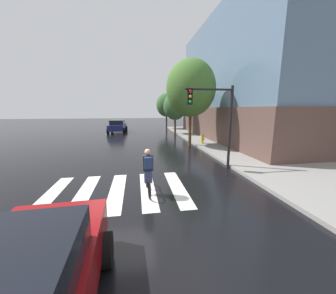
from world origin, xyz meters
TOP-DOWN VIEW (x-y plane):
  - ground_plane at (0.00, 0.00)m, footprint 120.00×120.00m
  - sidewalk at (8.75, 0.00)m, footprint 6.50×50.00m
  - crosswalk_stripes at (-0.14, 0.00)m, footprint 5.22×3.68m
  - manhole_cover at (-0.58, -3.23)m, footprint 0.64×0.64m
  - sedan_mid at (-1.78, 19.46)m, footprint 2.39×4.81m
  - cyclist at (1.03, -0.40)m, footprint 0.37×1.71m
  - traffic_light_near at (4.56, 2.18)m, footprint 2.47×0.28m
  - fire_hydrant at (6.23, 8.80)m, footprint 0.33×0.22m
  - street_tree_near at (5.00, 8.36)m, footprint 3.88×3.88m
  - street_tree_mid at (5.28, 16.07)m, footprint 2.80×2.80m
  - street_tree_far at (5.22, 22.54)m, footprint 3.01×3.01m
  - corner_building at (17.03, 11.61)m, footprint 18.90×19.64m

SIDE VIEW (x-z plane):
  - ground_plane at x=0.00m, z-range 0.00..0.00m
  - manhole_cover at x=-0.58m, z-range 0.00..0.01m
  - crosswalk_stripes at x=-0.14m, z-range 0.00..0.01m
  - sidewalk at x=8.75m, z-range 0.00..0.15m
  - fire_hydrant at x=6.23m, z-range 0.14..0.92m
  - cyclist at x=1.03m, z-range 0.00..1.69m
  - sedan_mid at x=-1.78m, z-range 0.03..1.66m
  - traffic_light_near at x=4.56m, z-range 0.76..4.96m
  - street_tree_mid at x=5.28m, z-range 0.87..5.85m
  - street_tree_far at x=5.22m, z-range 0.94..6.30m
  - street_tree_near at x=5.00m, z-range 1.21..8.11m
  - corner_building at x=17.03m, z-range -0.05..11.61m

